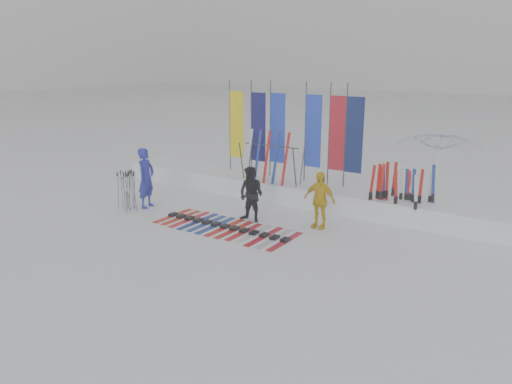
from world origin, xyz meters
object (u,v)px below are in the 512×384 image
Objects in this scene: ski_rack at (271,158)px; person_blue at (146,178)px; person_yellow at (319,200)px; ski_row at (225,227)px; person_black at (251,194)px; tent_canopy at (436,170)px.

person_blue is at bearing -133.57° from ski_rack.
person_yellow is 2.67m from ski_row.
person_yellow reaches higher than ski_row.
person_blue is 1.18× the size of person_black.
ski_rack is (-4.71, -1.90, 0.18)m from tent_canopy.
ski_rack is at bearing 98.57° from ski_row.
ski_rack is at bearing -55.91° from person_blue.
tent_canopy reaches higher than ski_rack.
ski_rack reaches higher than person_black.
person_blue is at bearing -147.32° from tent_canopy.
person_blue reaches higher than ski_row.
person_black is at bearing -92.00° from person_blue.
person_black reaches higher than ski_row.
person_blue is 5.46m from person_yellow.
person_yellow is 0.39× the size of ski_row.
tent_canopy is 1.31× the size of ski_rack.
tent_canopy is (7.46, 4.78, 0.27)m from person_blue.
person_yellow is at bearing 18.32° from person_black.
ski_rack reaches higher than ski_row.
person_yellow is at bearing -89.61° from person_blue.
ski_row is (3.21, -0.25, -0.90)m from person_blue.
person_black is 1.00× the size of person_yellow.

